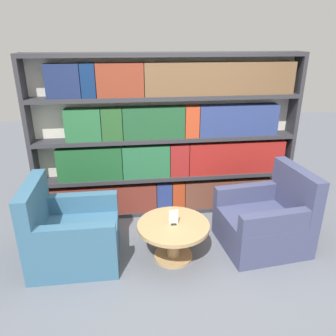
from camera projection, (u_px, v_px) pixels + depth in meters
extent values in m
plane|color=slate|center=(182.00, 270.00, 3.42)|extent=(14.00, 14.00, 0.00)
cube|color=silver|center=(165.00, 136.00, 4.33)|extent=(3.40, 0.05, 2.10)
cube|color=#333338|center=(32.00, 143.00, 4.02)|extent=(0.05, 0.30, 2.10)
cube|color=#333338|center=(290.00, 134.00, 4.41)|extent=(0.05, 0.30, 2.10)
cube|color=#333338|center=(167.00, 208.00, 4.60)|extent=(3.30, 0.30, 0.05)
cube|color=#333338|center=(167.00, 176.00, 4.41)|extent=(3.30, 0.30, 0.05)
cube|color=#333338|center=(167.00, 138.00, 4.21)|extent=(3.30, 0.30, 0.05)
cube|color=#333338|center=(167.00, 97.00, 4.02)|extent=(3.30, 0.30, 0.05)
cube|color=#333338|center=(167.00, 54.00, 3.83)|extent=(3.30, 0.30, 0.05)
cube|color=maroon|center=(103.00, 199.00, 4.39)|extent=(1.43, 0.20, 0.38)
cube|color=navy|center=(164.00, 196.00, 4.49)|extent=(0.20, 0.20, 0.38)
cube|color=#B63C1C|center=(178.00, 195.00, 4.51)|extent=(0.17, 0.20, 0.38)
cube|color=brown|center=(227.00, 192.00, 4.59)|extent=(1.22, 0.20, 0.38)
cube|color=#1D572B|center=(90.00, 163.00, 4.18)|extent=(0.81, 0.20, 0.43)
cube|color=#276A40|center=(146.00, 161.00, 4.27)|extent=(0.60, 0.20, 0.43)
cube|color=maroon|center=(179.00, 159.00, 4.32)|extent=(0.24, 0.20, 0.43)
cube|color=#A3201C|center=(236.00, 157.00, 4.41)|extent=(1.29, 0.20, 0.43)
cube|color=#276639|center=(83.00, 125.00, 3.99)|extent=(0.43, 0.20, 0.39)
cube|color=#285628|center=(112.00, 124.00, 4.03)|extent=(0.25, 0.20, 0.39)
cube|color=#20532E|center=(154.00, 122.00, 4.09)|extent=(0.76, 0.20, 0.39)
cube|color=#BF4121|center=(191.00, 121.00, 4.15)|extent=(0.18, 0.20, 0.39)
cube|color=navy|center=(238.00, 120.00, 4.22)|extent=(1.03, 0.20, 0.39)
cube|color=navy|center=(63.00, 81.00, 3.77)|extent=(0.39, 0.20, 0.39)
cube|color=navy|center=(88.00, 80.00, 3.80)|extent=(0.17, 0.20, 0.39)
cube|color=maroon|center=(120.00, 80.00, 3.85)|extent=(0.55, 0.20, 0.39)
cube|color=brown|center=(220.00, 78.00, 3.99)|extent=(1.85, 0.20, 0.39)
cube|color=#386684|center=(76.00, 243.00, 3.53)|extent=(0.90, 0.80, 0.40)
cube|color=#386684|center=(33.00, 207.00, 3.31)|extent=(0.14, 0.80, 0.52)
cube|color=#386684|center=(76.00, 236.00, 3.11)|extent=(0.76, 0.12, 0.21)
cube|color=#386684|center=(84.00, 202.00, 3.74)|extent=(0.76, 0.12, 0.21)
cube|color=#42476B|center=(261.00, 229.00, 3.78)|extent=(0.98, 0.90, 0.40)
cube|color=#42476B|center=(296.00, 190.00, 3.68)|extent=(0.23, 0.81, 0.52)
cube|color=#42476B|center=(245.00, 193.00, 3.95)|extent=(0.77, 0.20, 0.21)
cube|color=#42476B|center=(275.00, 222.00, 3.34)|extent=(0.77, 0.20, 0.21)
cylinder|color=tan|center=(173.00, 242.00, 3.56)|extent=(0.14, 0.14, 0.38)
cylinder|color=tan|center=(173.00, 256.00, 3.63)|extent=(0.42, 0.42, 0.03)
cylinder|color=tan|center=(173.00, 226.00, 3.48)|extent=(0.77, 0.77, 0.04)
cube|color=black|center=(173.00, 224.00, 3.47)|extent=(0.06, 0.06, 0.01)
cube|color=silver|center=(173.00, 217.00, 3.44)|extent=(0.10, 0.01, 0.17)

